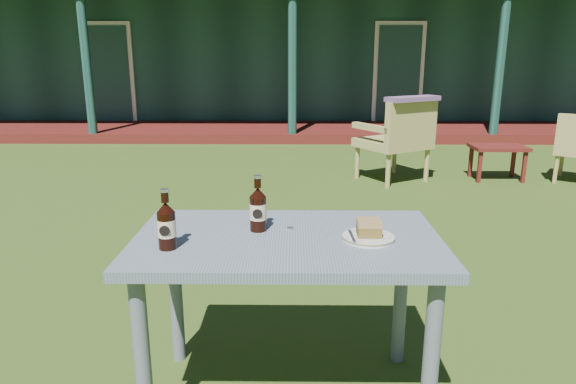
{
  "coord_description": "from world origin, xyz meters",
  "views": [
    {
      "loc": [
        0.02,
        -3.49,
        1.41
      ],
      "look_at": [
        0.0,
        -1.3,
        0.82
      ],
      "focal_mm": 32.0,
      "sensor_mm": 36.0,
      "label": 1
    }
  ],
  "objects_px": {
    "cake_slice": "(369,228)",
    "cola_bottle_near": "(258,209)",
    "cafe_table": "(287,261)",
    "cola_bottle_far": "(167,225)",
    "armchair_left": "(398,136)",
    "plate": "(368,237)",
    "side_table": "(498,151)"
  },
  "relations": [
    {
      "from": "plate",
      "to": "cola_bottle_near",
      "type": "distance_m",
      "value": 0.45
    },
    {
      "from": "side_table",
      "to": "cola_bottle_far",
      "type": "bearing_deg",
      "value": -124.67
    },
    {
      "from": "plate",
      "to": "cola_bottle_near",
      "type": "xyz_separation_m",
      "value": [
        -0.43,
        0.1,
        0.08
      ]
    },
    {
      "from": "cafe_table",
      "to": "armchair_left",
      "type": "xyz_separation_m",
      "value": [
        1.2,
        3.83,
        -0.1
      ]
    },
    {
      "from": "cola_bottle_near",
      "to": "cola_bottle_far",
      "type": "relative_size",
      "value": 1.01
    },
    {
      "from": "plate",
      "to": "cola_bottle_far",
      "type": "height_order",
      "value": "cola_bottle_far"
    },
    {
      "from": "armchair_left",
      "to": "side_table",
      "type": "distance_m",
      "value": 1.19
    },
    {
      "from": "cake_slice",
      "to": "cola_bottle_near",
      "type": "bearing_deg",
      "value": 168.11
    },
    {
      "from": "cola_bottle_far",
      "to": "side_table",
      "type": "xyz_separation_m",
      "value": [
        2.81,
        4.06,
        -0.47
      ]
    },
    {
      "from": "cola_bottle_near",
      "to": "armchair_left",
      "type": "bearing_deg",
      "value": 70.68
    },
    {
      "from": "cola_bottle_near",
      "to": "cola_bottle_far",
      "type": "xyz_separation_m",
      "value": [
        -0.32,
        -0.2,
        -0.0
      ]
    },
    {
      "from": "cafe_table",
      "to": "side_table",
      "type": "xyz_separation_m",
      "value": [
        2.37,
        3.93,
        -0.28
      ]
    },
    {
      "from": "cafe_table",
      "to": "cola_bottle_far",
      "type": "bearing_deg",
      "value": -163.17
    },
    {
      "from": "cola_bottle_near",
      "to": "armchair_left",
      "type": "height_order",
      "value": "cola_bottle_near"
    },
    {
      "from": "cake_slice",
      "to": "side_table",
      "type": "bearing_deg",
      "value": 62.5
    },
    {
      "from": "cafe_table",
      "to": "side_table",
      "type": "bearing_deg",
      "value": 58.89
    },
    {
      "from": "cafe_table",
      "to": "plate",
      "type": "distance_m",
      "value": 0.33
    },
    {
      "from": "cafe_table",
      "to": "plate",
      "type": "height_order",
      "value": "plate"
    },
    {
      "from": "armchair_left",
      "to": "cafe_table",
      "type": "bearing_deg",
      "value": -107.39
    },
    {
      "from": "cake_slice",
      "to": "cafe_table",
      "type": "bearing_deg",
      "value": 176.34
    },
    {
      "from": "cafe_table",
      "to": "cola_bottle_far",
      "type": "xyz_separation_m",
      "value": [
        -0.44,
        -0.13,
        0.19
      ]
    },
    {
      "from": "plate",
      "to": "armchair_left",
      "type": "bearing_deg",
      "value": 77.06
    },
    {
      "from": "cake_slice",
      "to": "cola_bottle_near",
      "type": "height_order",
      "value": "cola_bottle_near"
    },
    {
      "from": "plate",
      "to": "cake_slice",
      "type": "distance_m",
      "value": 0.04
    },
    {
      "from": "cola_bottle_near",
      "to": "armchair_left",
      "type": "xyz_separation_m",
      "value": [
        1.32,
        3.76,
        -0.29
      ]
    },
    {
      "from": "cafe_table",
      "to": "plate",
      "type": "relative_size",
      "value": 5.88
    },
    {
      "from": "armchair_left",
      "to": "cake_slice",
      "type": "bearing_deg",
      "value": -102.93
    },
    {
      "from": "cake_slice",
      "to": "cola_bottle_near",
      "type": "xyz_separation_m",
      "value": [
        -0.43,
        0.09,
        0.05
      ]
    },
    {
      "from": "cafe_table",
      "to": "cake_slice",
      "type": "bearing_deg",
      "value": -3.66
    },
    {
      "from": "side_table",
      "to": "armchair_left",
      "type": "bearing_deg",
      "value": -175.3
    },
    {
      "from": "cake_slice",
      "to": "armchair_left",
      "type": "xyz_separation_m",
      "value": [
        0.88,
        3.85,
        -0.25
      ]
    },
    {
      "from": "cake_slice",
      "to": "plate",
      "type": "bearing_deg",
      "value": -107.66
    }
  ]
}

